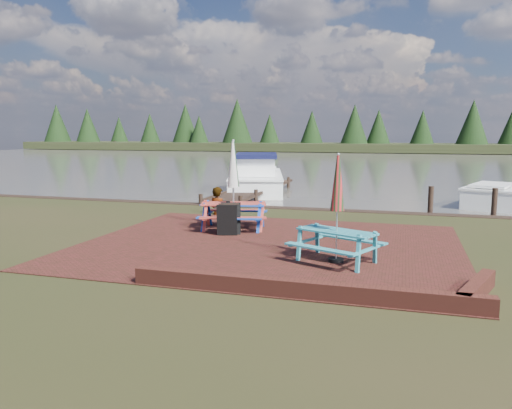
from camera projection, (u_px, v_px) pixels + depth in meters
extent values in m
plane|color=black|center=(257.00, 255.00, 11.15)|extent=(120.00, 120.00, 0.00)
cube|color=#391A12|center=(269.00, 245.00, 12.10)|extent=(9.00, 7.50, 0.02)
cube|color=#4C1E16|center=(300.00, 289.00, 8.24)|extent=(6.00, 0.22, 0.30)
cube|color=#4C1E16|center=(476.00, 290.00, 8.22)|extent=(0.82, 1.77, 0.30)
cube|color=#423F38|center=(369.00, 162.00, 46.26)|extent=(120.00, 60.00, 0.02)
cube|color=black|center=(383.00, 147.00, 73.71)|extent=(120.00, 10.00, 1.20)
cube|color=teal|center=(337.00, 231.00, 10.42)|extent=(1.76, 1.25, 0.04)
cube|color=teal|center=(320.00, 249.00, 10.00)|extent=(1.58, 0.87, 0.04)
cube|color=teal|center=(351.00, 239.00, 10.92)|extent=(1.58, 0.87, 0.04)
cube|color=teal|center=(308.00, 242.00, 10.93)|extent=(0.65, 1.33, 0.67)
cube|color=teal|center=(367.00, 252.00, 10.01)|extent=(0.65, 1.33, 0.67)
cylinder|color=black|center=(336.00, 261.00, 10.51)|extent=(0.33, 0.33, 0.09)
cylinder|color=#B2B2B7|center=(337.00, 209.00, 10.36)|extent=(0.03, 0.03, 2.28)
cone|color=red|center=(338.00, 183.00, 10.28)|extent=(0.29, 0.29, 1.14)
cube|color=#B2392D|center=(234.00, 204.00, 14.01)|extent=(1.93, 1.20, 0.04)
cube|color=#B2392D|center=(233.00, 218.00, 13.38)|extent=(1.79, 0.76, 0.04)
cube|color=#B2392D|center=(234.00, 210.00, 14.72)|extent=(1.79, 0.76, 0.04)
cube|color=#B2392D|center=(206.00, 217.00, 14.05)|extent=(0.54, 1.51, 0.74)
cube|color=#B2392D|center=(261.00, 216.00, 14.07)|extent=(0.54, 1.51, 0.74)
cylinder|color=black|center=(234.00, 228.00, 14.11)|extent=(0.36, 0.36, 0.10)
cylinder|color=#B2B2B7|center=(234.00, 186.00, 13.93)|extent=(0.04, 0.04, 2.50)
cone|color=#0E3316|center=(233.00, 164.00, 13.85)|extent=(0.32, 0.32, 1.25)
cube|color=#163FA5|center=(233.00, 204.00, 13.97)|extent=(1.86, 0.97, 0.04)
cube|color=#163FA5|center=(229.00, 218.00, 13.36)|extent=(1.79, 0.53, 0.04)
cube|color=#163FA5|center=(237.00, 211.00, 14.67)|extent=(1.79, 0.53, 0.04)
cube|color=#163FA5|center=(207.00, 216.00, 14.12)|extent=(0.33, 1.53, 0.73)
cube|color=#163FA5|center=(260.00, 218.00, 13.93)|extent=(0.33, 1.53, 0.73)
cylinder|color=black|center=(233.00, 228.00, 14.07)|extent=(0.35, 0.35, 0.10)
cylinder|color=#B2B2B7|center=(233.00, 186.00, 13.90)|extent=(0.04, 0.04, 2.46)
cone|color=silver|center=(233.00, 165.00, 13.81)|extent=(0.31, 0.31, 1.23)
cube|color=black|center=(227.00, 221.00, 13.04)|extent=(0.57, 0.36, 0.86)
cube|color=black|center=(231.00, 219.00, 13.32)|extent=(0.57, 0.36, 0.86)
cube|color=black|center=(229.00, 204.00, 13.12)|extent=(0.52, 0.19, 0.03)
cube|color=black|center=(255.00, 189.00, 23.03)|extent=(1.60, 9.00, 0.06)
cube|color=black|center=(239.00, 188.00, 23.24)|extent=(0.08, 9.00, 0.08)
cube|color=black|center=(270.00, 189.00, 22.82)|extent=(0.08, 9.00, 0.08)
cylinder|color=black|center=(201.00, 207.00, 19.02)|extent=(0.16, 0.16, 1.00)
cylinder|color=black|center=(241.00, 209.00, 18.57)|extent=(0.16, 0.16, 1.00)
cube|color=white|center=(257.00, 185.00, 24.96)|extent=(4.18, 7.43, 1.01)
cube|color=white|center=(257.00, 174.00, 24.88)|extent=(4.27, 7.58, 0.08)
cube|color=white|center=(256.00, 166.00, 23.98)|extent=(2.46, 3.31, 0.86)
cube|color=#0E1033|center=(256.00, 156.00, 23.91)|extent=(2.75, 3.77, 0.18)
cube|color=white|center=(258.00, 168.00, 27.51)|extent=(2.31, 1.76, 0.10)
cube|color=white|center=(492.00, 185.00, 19.16)|extent=(1.93, 2.39, 0.09)
imported|color=gray|center=(218.00, 187.00, 16.53)|extent=(0.78, 0.65, 1.83)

